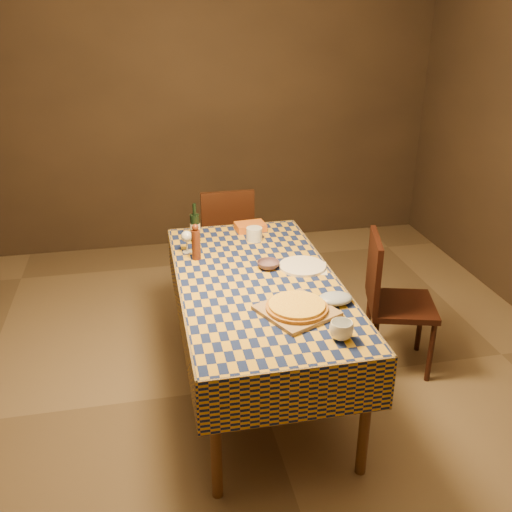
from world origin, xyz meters
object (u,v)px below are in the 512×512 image
object	(u,v)px
pizza	(297,306)
cutting_board	(297,311)
bowl	(268,265)
chair_right	(390,295)
wine_bottle	(195,227)
white_plate	(302,266)
dining_table	(258,291)
chair_far	(226,235)

from	to	relation	value
pizza	cutting_board	bearing A→B (deg)	104.04
bowl	chair_right	size ratio (longest dim) A/B	0.15
cutting_board	wine_bottle	world-z (taller)	wine_bottle
bowl	pizza	bearing A→B (deg)	-87.50
wine_bottle	cutting_board	bearing A→B (deg)	-69.04
cutting_board	white_plate	world-z (taller)	cutting_board
pizza	wine_bottle	size ratio (longest dim) A/B	1.39
dining_table	chair_far	world-z (taller)	chair_far
cutting_board	bowl	size ratio (longest dim) A/B	2.52
dining_table	wine_bottle	bearing A→B (deg)	114.11
pizza	bowl	world-z (taller)	pizza
bowl	cutting_board	bearing A→B (deg)	-87.50
chair_far	pizza	bearing A→B (deg)	-86.63
cutting_board	chair_right	bearing A→B (deg)	33.13
dining_table	chair_far	distance (m)	1.35
dining_table	cutting_board	bearing A→B (deg)	-74.19
dining_table	cutting_board	size ratio (longest dim) A/B	5.31
dining_table	white_plate	bearing A→B (deg)	19.22
dining_table	chair_far	bearing A→B (deg)	89.27
cutting_board	chair_far	xyz separation A→B (m)	(-0.10, 1.76, -0.26)
pizza	white_plate	size ratio (longest dim) A/B	1.30
dining_table	wine_bottle	size ratio (longest dim) A/B	6.80
pizza	chair_far	size ratio (longest dim) A/B	0.40
wine_bottle	chair_right	xyz separation A→B (m)	(1.19, -0.58, -0.35)
dining_table	cutting_board	distance (m)	0.45
dining_table	white_plate	distance (m)	0.33
white_plate	chair_right	xyz separation A→B (m)	(0.59, -0.03, -0.26)
pizza	chair_far	distance (m)	1.79
bowl	wine_bottle	size ratio (longest dim) A/B	0.51
chair_right	pizza	bearing A→B (deg)	-146.87
wine_bottle	bowl	bearing A→B (deg)	-52.95
bowl	white_plate	bearing A→B (deg)	-9.59
pizza	wine_bottle	world-z (taller)	wine_bottle
chair_far	chair_right	size ratio (longest dim) A/B	1.00
chair_right	wine_bottle	bearing A→B (deg)	154.02
bowl	chair_far	size ratio (longest dim) A/B	0.15
bowl	chair_far	world-z (taller)	chair_far
dining_table	white_plate	xyz separation A→B (m)	(0.31, 0.11, 0.08)
bowl	white_plate	distance (m)	0.21
cutting_board	bowl	world-z (taller)	bowl
dining_table	bowl	size ratio (longest dim) A/B	13.40
wine_bottle	white_plate	size ratio (longest dim) A/B	0.94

